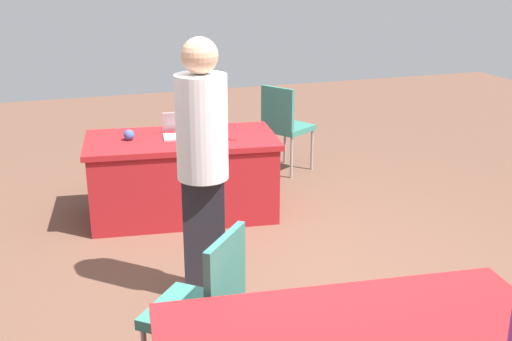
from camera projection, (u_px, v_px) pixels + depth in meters
ground_plane at (274, 289)px, 4.56m from camera, size 14.40×14.40×0.00m
table_foreground at (183, 176)px, 5.78m from camera, size 1.80×1.08×0.73m
chair_near_front at (204, 303)px, 3.34m from camera, size 0.62×0.62×0.94m
chair_tucked_left at (284, 123)px, 6.89m from camera, size 0.60×0.60×0.97m
person_attendee_standing at (203, 158)px, 4.17m from camera, size 0.42×0.42×1.80m
laptop_silver at (181, 132)px, 5.70m from camera, size 0.36×0.33×0.21m
yarn_ball at (129, 135)px, 5.57m from camera, size 0.10×0.10×0.10m
scissors_red at (229, 137)px, 5.66m from camera, size 0.05×0.18×0.01m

